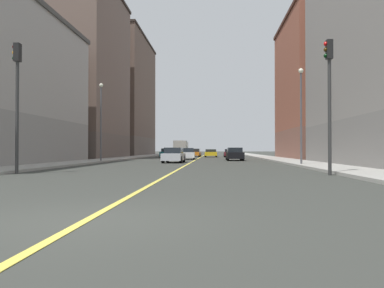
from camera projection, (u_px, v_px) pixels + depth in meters
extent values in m
plane|color=#353732|center=(87.00, 220.00, 6.39)|extent=(400.00, 400.00, 0.00)
cube|color=#9E9B93|center=(265.00, 157.00, 54.71)|extent=(3.14, 168.00, 0.15)
cube|color=#9E9B93|center=(137.00, 157.00, 55.87)|extent=(3.14, 168.00, 0.15)
cube|color=#E5D14C|center=(200.00, 157.00, 55.29)|extent=(0.16, 154.00, 0.01)
cube|color=brown|center=(327.00, 144.00, 46.94)|extent=(10.28, 16.30, 3.63)
cube|color=#93513D|center=(326.00, 75.00, 47.06)|extent=(10.28, 16.30, 13.77)
cube|color=#42241B|center=(326.00, 19.00, 47.16)|extent=(10.58, 16.60, 0.40)
cube|color=brown|center=(78.00, 146.00, 50.31)|extent=(10.28, 16.61, 3.19)
cube|color=brown|center=(79.00, 64.00, 50.46)|extent=(10.28, 16.61, 19.13)
cube|color=brown|center=(120.00, 147.00, 72.53)|extent=(10.28, 21.56, 3.45)
cube|color=brown|center=(120.00, 89.00, 72.68)|extent=(10.28, 21.56, 18.81)
cube|color=#2B221D|center=(120.00, 40.00, 72.82)|extent=(10.58, 21.86, 0.40)
cylinder|color=#2D2D2D|center=(330.00, 117.00, 17.42)|extent=(0.16, 0.16, 5.41)
cube|color=black|center=(329.00, 49.00, 17.46)|extent=(0.28, 0.32, 0.90)
sphere|color=red|center=(326.00, 44.00, 17.48)|extent=(0.20, 0.20, 0.20)
sphere|color=#352204|center=(326.00, 50.00, 17.47)|extent=(0.20, 0.20, 0.20)
sphere|color=black|center=(326.00, 56.00, 17.47)|extent=(0.20, 0.20, 0.20)
cylinder|color=#2D2D2D|center=(17.00, 118.00, 18.34)|extent=(0.16, 0.16, 5.51)
cube|color=black|center=(17.00, 52.00, 18.38)|extent=(0.28, 0.32, 0.90)
sphere|color=#320404|center=(14.00, 47.00, 18.40)|extent=(0.20, 0.20, 0.20)
sphere|color=orange|center=(14.00, 53.00, 18.39)|extent=(0.20, 0.20, 0.20)
sphere|color=black|center=(14.00, 58.00, 18.39)|extent=(0.20, 0.20, 0.20)
cylinder|color=#4C4C51|center=(301.00, 118.00, 27.52)|extent=(0.14, 0.14, 6.69)
sphere|color=#EAEACC|center=(301.00, 71.00, 27.57)|extent=(0.36, 0.36, 0.36)
cylinder|color=#4C4C51|center=(101.00, 124.00, 35.13)|extent=(0.14, 0.14, 6.92)
sphere|color=#EAEACC|center=(101.00, 85.00, 35.18)|extent=(0.36, 0.36, 0.36)
cube|color=maroon|center=(230.00, 154.00, 57.11)|extent=(1.89, 4.35, 0.57)
cube|color=black|center=(230.00, 151.00, 57.31)|extent=(1.66, 2.06, 0.44)
cylinder|color=black|center=(224.00, 155.00, 58.50)|extent=(0.22, 0.64, 0.64)
cylinder|color=black|center=(235.00, 155.00, 58.40)|extent=(0.22, 0.64, 0.64)
cylinder|color=black|center=(225.00, 155.00, 55.81)|extent=(0.22, 0.64, 0.64)
cylinder|color=black|center=(236.00, 155.00, 55.71)|extent=(0.22, 0.64, 0.64)
cube|color=orange|center=(195.00, 154.00, 60.64)|extent=(1.94, 4.55, 0.56)
cube|color=black|center=(195.00, 150.00, 60.58)|extent=(1.62, 2.04, 0.51)
cylinder|color=black|center=(191.00, 155.00, 62.10)|extent=(0.25, 0.65, 0.64)
cylinder|color=black|center=(200.00, 155.00, 61.93)|extent=(0.25, 0.65, 0.64)
cylinder|color=black|center=(189.00, 155.00, 59.34)|extent=(0.25, 0.65, 0.64)
cylinder|color=black|center=(199.00, 155.00, 59.17)|extent=(0.25, 0.65, 0.64)
cube|color=gold|center=(211.00, 154.00, 57.70)|extent=(1.87, 4.14, 0.57)
cube|color=black|center=(211.00, 151.00, 57.82)|extent=(1.63, 1.99, 0.41)
cylinder|color=black|center=(206.00, 155.00, 59.02)|extent=(0.23, 0.64, 0.64)
cylinder|color=black|center=(216.00, 155.00, 58.93)|extent=(0.23, 0.64, 0.64)
cylinder|color=black|center=(205.00, 155.00, 56.46)|extent=(0.23, 0.64, 0.64)
cylinder|color=black|center=(216.00, 155.00, 56.38)|extent=(0.23, 0.64, 0.64)
cube|color=black|center=(235.00, 155.00, 40.14)|extent=(1.79, 4.39, 0.67)
cube|color=black|center=(235.00, 150.00, 40.16)|extent=(1.55, 2.22, 0.49)
cylinder|color=black|center=(227.00, 157.00, 41.53)|extent=(0.23, 0.64, 0.64)
cylinder|color=black|center=(241.00, 157.00, 41.46)|extent=(0.23, 0.64, 0.64)
cylinder|color=black|center=(228.00, 158.00, 38.82)|extent=(0.23, 0.64, 0.64)
cylinder|color=black|center=(243.00, 158.00, 38.75)|extent=(0.23, 0.64, 0.64)
cube|color=#196670|center=(168.00, 154.00, 52.98)|extent=(1.87, 4.12, 0.65)
cube|color=black|center=(168.00, 150.00, 52.95)|extent=(1.62, 1.79, 0.45)
cylinder|color=black|center=(163.00, 155.00, 54.28)|extent=(0.23, 0.64, 0.64)
cylinder|color=black|center=(174.00, 155.00, 54.20)|extent=(0.23, 0.64, 0.64)
cylinder|color=black|center=(161.00, 156.00, 51.75)|extent=(0.23, 0.64, 0.64)
cylinder|color=black|center=(172.00, 156.00, 51.67)|extent=(0.23, 0.64, 0.64)
cube|color=silver|center=(174.00, 157.00, 33.76)|extent=(1.82, 4.12, 0.62)
cube|color=black|center=(174.00, 150.00, 33.86)|extent=(1.56, 2.12, 0.52)
cylinder|color=black|center=(167.00, 159.00, 35.09)|extent=(0.24, 0.65, 0.64)
cylinder|color=black|center=(184.00, 159.00, 34.95)|extent=(0.24, 0.65, 0.64)
cylinder|color=black|center=(163.00, 159.00, 32.57)|extent=(0.24, 0.65, 0.64)
cylinder|color=black|center=(181.00, 159.00, 32.43)|extent=(0.24, 0.65, 0.64)
cube|color=white|center=(187.00, 155.00, 44.38)|extent=(2.07, 4.21, 0.64)
cube|color=black|center=(187.00, 150.00, 44.56)|extent=(1.74, 1.98, 0.50)
cylinder|color=black|center=(180.00, 157.00, 45.67)|extent=(0.25, 0.65, 0.64)
cylinder|color=black|center=(194.00, 157.00, 45.64)|extent=(0.25, 0.65, 0.64)
cylinder|color=black|center=(179.00, 157.00, 43.11)|extent=(0.25, 0.65, 0.64)
cylinder|color=black|center=(194.00, 157.00, 43.09)|extent=(0.25, 0.65, 0.64)
cube|color=beige|center=(182.00, 148.00, 72.08)|extent=(2.24, 1.88, 2.20)
cube|color=#B2B2A8|center=(181.00, 147.00, 68.54)|extent=(2.24, 4.42, 2.30)
cylinder|color=black|center=(177.00, 153.00, 71.80)|extent=(0.30, 0.90, 0.90)
cylinder|color=black|center=(187.00, 153.00, 71.67)|extent=(0.30, 0.90, 0.90)
cylinder|color=black|center=(174.00, 153.00, 67.65)|extent=(0.30, 0.90, 0.90)
cylinder|color=black|center=(186.00, 153.00, 67.52)|extent=(0.30, 0.90, 0.90)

